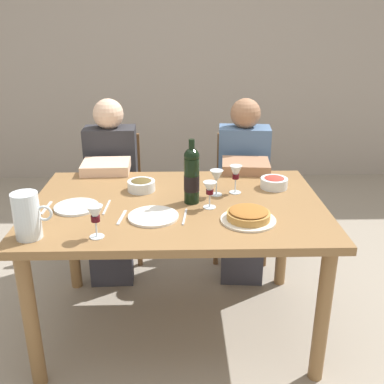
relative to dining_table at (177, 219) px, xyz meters
name	(u,v)px	position (x,y,z in m)	size (l,w,h in m)	color
ground_plane	(179,324)	(0.00, 0.00, -0.67)	(8.00, 8.00, 0.00)	gray
back_wall	(177,44)	(0.00, 2.62, 0.73)	(8.00, 0.10, 2.80)	#A3998E
dining_table	(177,219)	(0.00, 0.00, 0.00)	(1.50, 1.00, 0.76)	olive
wine_bottle	(192,176)	(0.08, 0.01, 0.24)	(0.08, 0.08, 0.33)	black
water_pitcher	(27,218)	(-0.64, -0.37, 0.18)	(0.17, 0.11, 0.21)	silver
baked_tart	(248,215)	(0.33, -0.23, 0.12)	(0.26, 0.26, 0.06)	silver
salad_bowl	(274,182)	(0.54, 0.20, 0.13)	(0.15, 0.15, 0.07)	silver
olive_bowl	(141,185)	(-0.20, 0.18, 0.13)	(0.15, 0.15, 0.07)	silver
wine_glass_left_diner	(210,190)	(0.16, -0.06, 0.19)	(0.07, 0.07, 0.14)	silver
wine_glass_right_diner	(217,177)	(0.21, 0.11, 0.19)	(0.07, 0.07, 0.14)	silver
wine_glass_centre	(236,174)	(0.31, 0.13, 0.20)	(0.07, 0.07, 0.15)	silver
wine_glass_spare	(95,215)	(-0.35, -0.37, 0.20)	(0.07, 0.07, 0.15)	silver
dinner_plate_left_setting	(76,207)	(-0.50, -0.05, 0.10)	(0.22, 0.22, 0.01)	silver
dinner_plate_right_setting	(153,216)	(-0.11, -0.18, 0.10)	(0.24, 0.24, 0.01)	white
fork_left_setting	(46,208)	(-0.65, -0.05, 0.09)	(0.16, 0.01, 0.01)	silver
knife_left_setting	(107,207)	(-0.35, -0.05, 0.09)	(0.18, 0.01, 0.01)	silver
knife_right_setting	(185,217)	(0.04, -0.18, 0.09)	(0.18, 0.01, 0.01)	silver
spoon_right_setting	(122,217)	(-0.26, -0.18, 0.09)	(0.16, 0.01, 0.01)	silver
chair_left	(116,188)	(-0.45, 0.92, -0.17)	(0.41, 0.41, 0.87)	brown
diner_left	(111,184)	(-0.45, 0.68, -0.05)	(0.35, 0.51, 1.16)	#2D2D33
chair_right	(241,187)	(0.46, 0.91, -0.17)	(0.44, 0.44, 0.87)	brown
diner_right	(243,183)	(0.44, 0.67, -0.05)	(0.37, 0.53, 1.16)	#4C6B93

